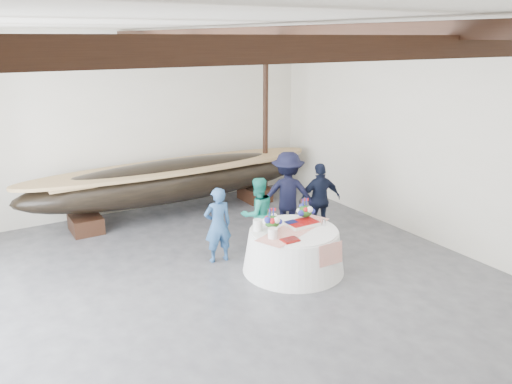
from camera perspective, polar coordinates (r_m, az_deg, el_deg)
floor at (r=8.42m, az=-1.11°, el=-13.60°), size 10.00×12.00×0.01m
wall_back at (r=12.96m, az=-14.66°, el=7.52°), size 10.00×0.02×4.50m
wall_right at (r=10.84m, az=22.47°, el=4.94°), size 0.02×12.00×4.50m
ceiling at (r=7.23m, az=-1.32°, el=18.67°), size 10.00×12.00×0.01m
pavilion_structure at (r=7.99m, az=-4.44°, el=14.93°), size 9.80×11.76×4.50m
longboat_display at (r=12.62m, az=-9.08°, el=1.37°), size 7.62×1.52×1.43m
banquet_table at (r=9.67m, az=4.31°, el=-6.59°), size 1.96×1.96×0.84m
tabletop_items at (r=9.55m, az=3.78°, el=-3.22°), size 1.88×1.21×0.40m
guest_woman_blue at (r=9.92m, az=-4.38°, el=-3.77°), size 0.60×0.42×1.54m
guest_woman_teal at (r=10.45m, az=0.18°, el=-2.51°), size 0.77×0.60×1.57m
guest_man_left at (r=11.13m, az=3.63°, el=-0.29°), size 1.45×1.26×1.94m
guest_man_right at (r=11.30m, az=7.32°, el=-0.84°), size 1.05×0.63×1.67m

